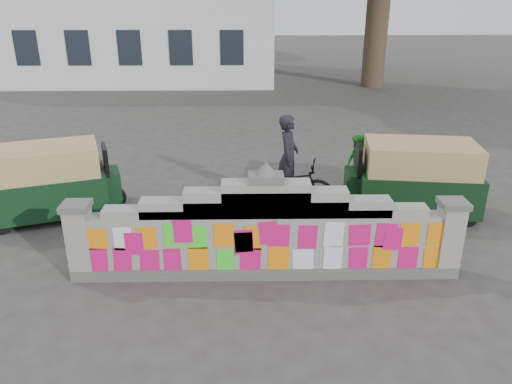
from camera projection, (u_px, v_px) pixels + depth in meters
ground at (265, 274)px, 8.42m from camera, size 100.00×100.00×0.00m
parapet_wall at (266, 235)px, 8.14m from camera, size 6.48×0.44×2.01m
building at (124, 0)px, 27.21m from camera, size 16.00×10.00×8.90m
cyclist_bike at (288, 183)px, 10.94m from camera, size 2.13×1.16×1.06m
cyclist_rider at (288, 167)px, 10.80m from camera, size 0.57×0.74×1.80m
pedestrian at (357, 167)px, 11.38m from camera, size 0.76×0.85×1.46m
rickshaw_left at (49, 181)px, 10.32m from camera, size 2.85×1.99×1.53m
rickshaw_right at (415, 178)px, 10.46m from camera, size 2.90×1.61×1.57m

